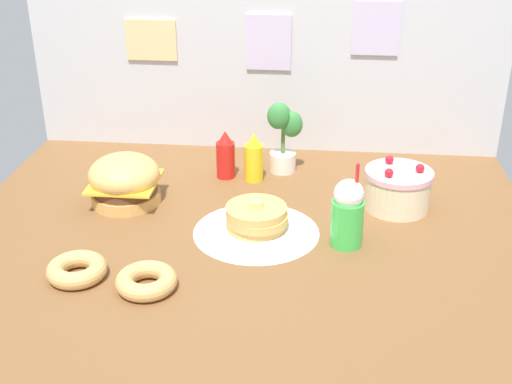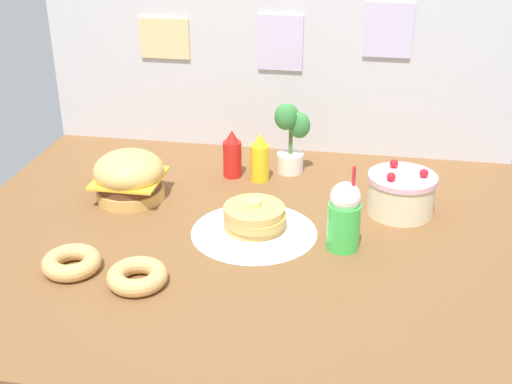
% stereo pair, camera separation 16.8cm
% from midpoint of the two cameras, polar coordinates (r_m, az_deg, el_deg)
% --- Properties ---
extents(ground_plane, '(2.23, 1.79, 0.02)m').
position_cam_midpoint_polar(ground_plane, '(2.51, -2.93, -3.96)').
color(ground_plane, brown).
extents(back_wall, '(2.23, 0.04, 0.95)m').
position_cam_midpoint_polar(back_wall, '(3.15, -0.71, 11.91)').
color(back_wall, silver).
rests_on(back_wall, ground_plane).
extents(doily_mat, '(0.48, 0.48, 0.00)m').
position_cam_midpoint_polar(doily_mat, '(2.52, -1.89, -3.49)').
color(doily_mat, white).
rests_on(doily_mat, ground_plane).
extents(burger, '(0.29, 0.29, 0.21)m').
position_cam_midpoint_polar(burger, '(2.77, -12.96, 0.95)').
color(burger, '#DBA859').
rests_on(burger, ground_plane).
extents(pancake_stack, '(0.37, 0.37, 0.13)m').
position_cam_midpoint_polar(pancake_stack, '(2.49, -1.89, -2.55)').
color(pancake_stack, white).
rests_on(pancake_stack, doily_mat).
extents(layer_cake, '(0.27, 0.27, 0.20)m').
position_cam_midpoint_polar(layer_cake, '(2.71, 10.37, 0.23)').
color(layer_cake, beige).
rests_on(layer_cake, ground_plane).
extents(ketchup_bottle, '(0.08, 0.08, 0.22)m').
position_cam_midpoint_polar(ketchup_bottle, '(2.94, -4.28, 3.10)').
color(ketchup_bottle, red).
rests_on(ketchup_bottle, ground_plane).
extents(mustard_bottle, '(0.08, 0.08, 0.22)m').
position_cam_midpoint_polar(mustard_bottle, '(2.90, -1.85, 2.85)').
color(mustard_bottle, yellow).
rests_on(mustard_bottle, ground_plane).
extents(cream_soda_cup, '(0.12, 0.12, 0.33)m').
position_cam_midpoint_polar(cream_soda_cup, '(2.39, 5.92, -1.85)').
color(cream_soda_cup, green).
rests_on(cream_soda_cup, ground_plane).
extents(donut_pink_glaze, '(0.20, 0.20, 0.06)m').
position_cam_midpoint_polar(donut_pink_glaze, '(2.34, -17.19, -6.40)').
color(donut_pink_glaze, tan).
rests_on(donut_pink_glaze, ground_plane).
extents(donut_chocolate, '(0.20, 0.20, 0.06)m').
position_cam_midpoint_polar(donut_chocolate, '(2.22, -11.58, -7.51)').
color(donut_chocolate, tan).
rests_on(donut_chocolate, ground_plane).
extents(potted_plant, '(0.16, 0.13, 0.33)m').
position_cam_midpoint_polar(potted_plant, '(2.97, 0.73, 4.98)').
color(potted_plant, white).
rests_on(potted_plant, ground_plane).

